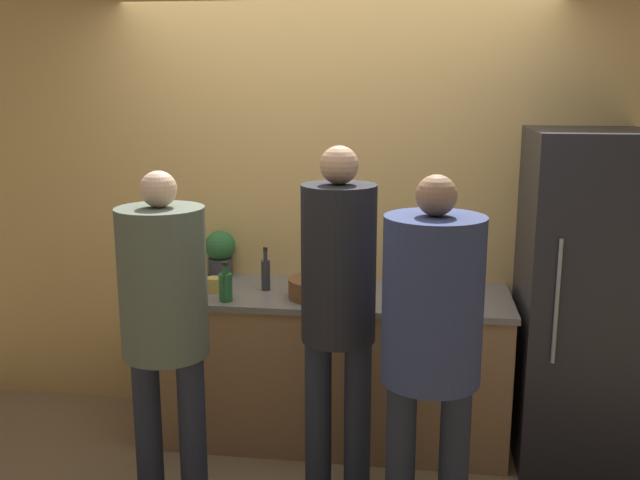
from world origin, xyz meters
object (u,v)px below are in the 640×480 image
Objects in this scene: person_center at (338,297)px; person_right at (432,327)px; bottle_dark at (266,273)px; potted_plant at (220,252)px; refrigerator at (578,299)px; person_left at (164,308)px; cup_yellow at (215,285)px; utensil_crock at (398,274)px; bottle_red at (430,278)px; fruit_bowl at (319,288)px; bottle_green at (226,286)px.

person_center is 0.54m from person_right.
bottle_dark is 0.44m from potted_plant.
person_center reaches higher than potted_plant.
person_left is at bearing -158.40° from refrigerator.
refrigerator is 1.99m from cup_yellow.
potted_plant is (-1.09, 0.06, 0.09)m from utensil_crock.
bottle_red is 1.23m from cup_yellow.
bottle_dark is at bearing -164.30° from utensil_crock.
cup_yellow is at bearing -169.40° from bottle_red.
potted_plant is at bearing 132.32° from person_center.
fruit_bowl is 3.60× the size of cup_yellow.
person_center is at bearing 142.62° from person_right.
refrigerator is at bearing -13.28° from utensil_crock.
potted_plant is (-0.66, 0.37, 0.10)m from fruit_bowl.
utensil_crock is at bearing 166.72° from refrigerator.
person_right is at bearing -90.28° from bottle_red.
person_right is 5.98× the size of potted_plant.
cup_yellow is at bearing 143.16° from person_right.
utensil_crock is (1.05, 1.03, -0.08)m from person_left.
cup_yellow is at bearing -164.00° from bottle_dark.
person_left is 0.99× the size of person_right.
potted_plant is at bearing 177.10° from utensil_crock.
fruit_bowl is at bearing 15.41° from bottle_green.
refrigerator is 6.42× the size of potted_plant.
utensil_crock is at bearing 73.49° from person_center.
bottle_green is 0.87× the size of bottle_dark.
person_left is at bearing -102.70° from bottle_green.
potted_plant is (-0.34, 0.26, 0.05)m from bottle_dark.
person_right is at bearing -44.55° from potted_plant.
refrigerator is at bearing 27.26° from person_center.
person_right is 6.75× the size of bottle_dark.
bottle_red is (0.01, 1.12, -0.09)m from person_right.
bottle_red is at bearing -19.53° from utensil_crock.
person_center is 10.15× the size of bottle_red.
person_center is 8.13× the size of bottle_green.
person_left is at bearing -130.95° from fruit_bowl.
fruit_bowl is at bearing 49.05° from person_left.
potted_plant reaches higher than cup_yellow.
fruit_bowl is at bearing -17.87° from bottle_dark.
cup_yellow is (-1.20, 0.90, -0.12)m from person_right.
person_center reaches higher than bottle_dark.
cup_yellow is at bearing 177.76° from fruit_bowl.
person_center reaches higher than cup_yellow.
bottle_dark is at bearing 133.29° from person_right.
utensil_crock reaches higher than bottle_green.
bottle_green is (-0.66, 0.41, -0.09)m from person_center.
bottle_red is at bearing 22.28° from fruit_bowl.
utensil_crock is at bearing 26.05° from bottle_green.
person_center is 0.90m from utensil_crock.
bottle_red is (0.44, 0.80, -0.11)m from person_center.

